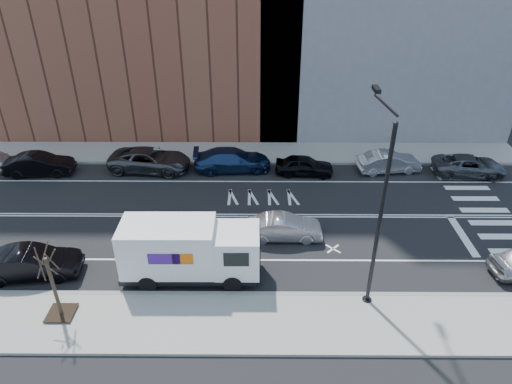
{
  "coord_description": "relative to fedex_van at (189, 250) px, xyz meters",
  "views": [
    {
      "loc": [
        1.89,
        -23.35,
        15.32
      ],
      "look_at": [
        1.74,
        0.47,
        1.4
      ],
      "focal_mm": 32.0,
      "sensor_mm": 36.0,
      "label": 1
    }
  ],
  "objects": [
    {
      "name": "streetlight",
      "position": [
        8.48,
        -1.31,
        3.44
      ],
      "size": [
        0.44,
        4.02,
        9.34
      ],
      "color": "black",
      "rests_on": "ground"
    },
    {
      "name": "far_parked_e",
      "position": [
        6.6,
        11.03,
        -0.94
      ],
      "size": [
        4.18,
        1.92,
        1.39
      ],
      "primitive_type": "imported",
      "rotation": [
        0.0,
        0.0,
        1.5
      ],
      "color": "black",
      "rests_on": "ground"
    },
    {
      "name": "far_parked_f",
      "position": [
        12.68,
        11.51,
        -0.9
      ],
      "size": [
        4.66,
        2.16,
        1.48
      ],
      "primitive_type": "imported",
      "rotation": [
        0.0,
        0.0,
        1.71
      ],
      "color": "#B4B4B9",
      "rests_on": "ground"
    },
    {
      "name": "sidewalk_near",
      "position": [
        1.48,
        -3.2,
        -1.56
      ],
      "size": [
        44.0,
        3.6,
        0.15
      ],
      "primitive_type": "cube",
      "color": "gray",
      "rests_on": "ground"
    },
    {
      "name": "far_parked_g",
      "position": [
        18.28,
        11.08,
        -0.94
      ],
      "size": [
        5.17,
        2.7,
        1.39
      ],
      "primitive_type": "imported",
      "rotation": [
        0.0,
        0.0,
        1.49
      ],
      "color": "#4B4D52",
      "rests_on": "ground"
    },
    {
      "name": "far_parked_c",
      "position": [
        -4.44,
        11.61,
        -0.84
      ],
      "size": [
        5.98,
        3.17,
        1.6
      ],
      "primitive_type": "imported",
      "rotation": [
        0.0,
        0.0,
        1.48
      ],
      "color": "#43454A",
      "rests_on": "ground"
    },
    {
      "name": "driving_sedan",
      "position": [
        4.84,
        3.32,
        -0.95
      ],
      "size": [
        4.2,
        1.5,
        1.38
      ],
      "primitive_type": "imported",
      "rotation": [
        0.0,
        0.0,
        1.58
      ],
      "color": "#B8B7BD",
      "rests_on": "ground"
    },
    {
      "name": "far_parked_d",
      "position": [
        1.48,
        11.68,
        -0.84
      ],
      "size": [
        5.65,
        2.65,
        1.6
      ],
      "primitive_type": "imported",
      "rotation": [
        0.0,
        0.0,
        1.65
      ],
      "color": "navy",
      "rests_on": "ground"
    },
    {
      "name": "curb_near",
      "position": [
        1.48,
        -1.4,
        -1.55
      ],
      "size": [
        44.0,
        0.25,
        0.17
      ],
      "primitive_type": "cube",
      "color": "gray",
      "rests_on": "ground"
    },
    {
      "name": "near_parked_rear_a",
      "position": [
        -7.96,
        0.0,
        -0.85
      ],
      "size": [
        4.92,
        2.17,
        1.57
      ],
      "primitive_type": "imported",
      "rotation": [
        0.0,
        0.0,
        1.68
      ],
      "color": "black",
      "rests_on": "ground"
    },
    {
      "name": "fedex_van",
      "position": [
        0.0,
        0.0,
        0.0
      ],
      "size": [
        6.84,
        2.48,
        3.12
      ],
      "rotation": [
        0.0,
        0.0,
        0.01
      ],
      "color": "black",
      "rests_on": "ground"
    },
    {
      "name": "ground",
      "position": [
        1.48,
        5.6,
        -1.64
      ],
      "size": [
        120.0,
        120.0,
        0.0
      ],
      "primitive_type": "plane",
      "color": "black",
      "rests_on": "ground"
    },
    {
      "name": "street_tree",
      "position": [
        -5.52,
        -2.8,
        -0.18
      ],
      "size": [
        1.2,
        1.2,
        3.75
      ],
      "color": "black",
      "rests_on": "ground"
    },
    {
      "name": "crosswalk",
      "position": [
        17.48,
        5.6,
        -1.63
      ],
      "size": [
        3.0,
        14.0,
        0.01
      ],
      "primitive_type": null,
      "color": "white",
      "rests_on": "ground"
    },
    {
      "name": "road_markings",
      "position": [
        1.48,
        5.6,
        -1.63
      ],
      "size": [
        40.0,
        8.6,
        0.01
      ],
      "primitive_type": null,
      "color": "white",
      "rests_on": "ground"
    },
    {
      "name": "far_parked_b",
      "position": [
        -12.12,
        10.92,
        -0.87
      ],
      "size": [
        4.8,
        2.05,
        1.54
      ],
      "primitive_type": "imported",
      "rotation": [
        0.0,
        0.0,
        1.66
      ],
      "color": "black",
      "rests_on": "ground"
    },
    {
      "name": "curb_far",
      "position": [
        1.48,
        12.6,
        -1.55
      ],
      "size": [
        44.0,
        0.25,
        0.17
      ],
      "primitive_type": "cube",
      "color": "gray",
      "rests_on": "ground"
    },
    {
      "name": "sidewalk_far",
      "position": [
        1.48,
        14.4,
        -1.56
      ],
      "size": [
        44.0,
        3.6,
        0.15
      ],
      "primitive_type": "cube",
      "color": "gray",
      "rests_on": "ground"
    }
  ]
}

